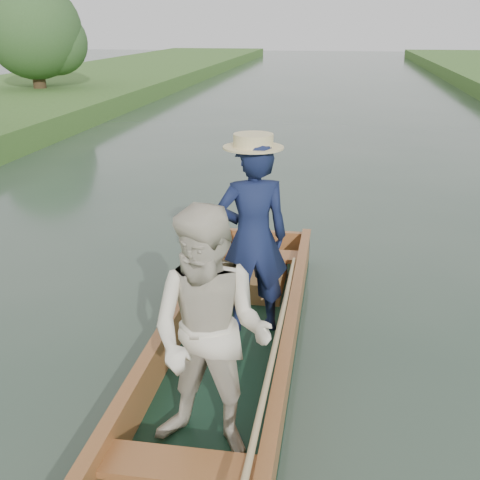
# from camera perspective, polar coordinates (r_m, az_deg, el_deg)

# --- Properties ---
(ground) EXTENTS (120.00, 120.00, 0.00)m
(ground) POSITION_cam_1_polar(r_m,az_deg,el_deg) (5.28, -1.07, -11.96)
(ground) COLOR #283D30
(ground) RESTS_ON ground
(trees_far) EXTENTS (22.87, 17.10, 4.45)m
(trees_far) POSITION_cam_1_polar(r_m,az_deg,el_deg) (13.26, 8.55, 18.22)
(trees_far) COLOR #47331E
(trees_far) RESTS_ON ground
(punt) EXTENTS (1.12, 5.00, 1.89)m
(punt) POSITION_cam_1_polar(r_m,az_deg,el_deg) (4.81, -0.85, -6.71)
(punt) COLOR black
(punt) RESTS_ON ground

